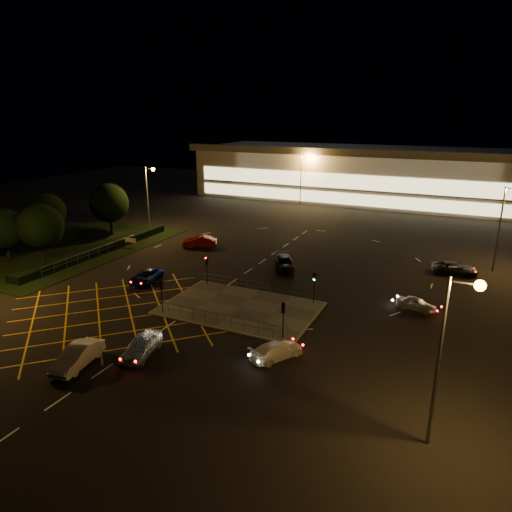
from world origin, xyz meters
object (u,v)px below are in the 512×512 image
at_px(signal_sw, 161,289).
at_px(car_near_silver, 141,346).
at_px(car_queue_white, 77,356).
at_px(signal_nw, 207,264).
at_px(car_right_silver, 417,304).
at_px(car_circ_red, 200,242).
at_px(car_east_grey, 455,269).
at_px(signal_se, 283,313).
at_px(car_far_dkgrey, 284,263).
at_px(car_approach_white, 276,350).
at_px(car_left_blue, 146,276).
at_px(signal_ne, 314,281).

bearing_deg(signal_sw, car_near_silver, 114.14).
bearing_deg(car_queue_white, car_near_silver, 35.97).
distance_m(signal_nw, car_near_silver, 15.33).
bearing_deg(signal_nw, car_right_silver, 7.40).
bearing_deg(signal_sw, signal_nw, -90.00).
bearing_deg(car_circ_red, car_east_grey, 71.67).
relative_size(signal_se, car_queue_white, 0.68).
bearing_deg(car_far_dkgrey, car_east_grey, -6.78).
distance_m(signal_nw, car_circ_red, 14.85).
distance_m(car_circ_red, car_approach_white, 31.27).
distance_m(signal_se, car_far_dkgrey, 17.75).
height_order(signal_sw, car_circ_red, signal_sw).
relative_size(signal_sw, car_queue_white, 0.68).
relative_size(car_near_silver, car_left_blue, 0.95).
relative_size(signal_sw, car_near_silver, 0.69).
xyz_separation_m(car_left_blue, car_circ_red, (-1.92, 14.21, 0.11)).
distance_m(signal_se, car_approach_white, 3.51).
bearing_deg(car_east_grey, car_queue_white, 136.09).
height_order(signal_se, car_right_silver, signal_se).
relative_size(signal_nw, car_queue_white, 0.68).
relative_size(car_right_silver, car_circ_red, 0.77).
distance_m(car_left_blue, car_circ_red, 14.34).
relative_size(car_queue_white, car_far_dkgrey, 0.89).
relative_size(car_left_blue, car_east_grey, 0.95).
relative_size(signal_ne, car_near_silver, 0.69).
height_order(signal_ne, car_near_silver, signal_ne).
distance_m(car_near_silver, car_right_silver, 25.31).
distance_m(signal_ne, car_near_silver, 17.45).
distance_m(car_far_dkgrey, car_right_silver, 16.68).
relative_size(signal_se, car_approach_white, 0.72).
height_order(car_right_silver, car_approach_white, car_approach_white).
xyz_separation_m(signal_sw, signal_ne, (12.00, 7.99, 0.00)).
height_order(signal_sw, signal_nw, same).
bearing_deg(car_east_grey, car_right_silver, 159.34).
bearing_deg(car_left_blue, signal_se, -26.35).
height_order(signal_ne, car_east_grey, signal_ne).
xyz_separation_m(signal_se, car_circ_red, (-20.44, 20.10, -1.59)).
height_order(signal_sw, car_left_blue, signal_sw).
xyz_separation_m(signal_nw, car_queue_white, (-0.12, -18.18, -1.60)).
height_order(signal_se, car_near_silver, signal_se).
bearing_deg(car_queue_white, car_right_silver, 35.18).
bearing_deg(signal_ne, car_left_blue, -173.55).
distance_m(car_queue_white, car_far_dkgrey, 27.25).
bearing_deg(signal_sw, car_far_dkgrey, -108.66).
distance_m(signal_sw, car_circ_red, 21.86).
relative_size(signal_se, car_near_silver, 0.69).
height_order(signal_se, car_far_dkgrey, signal_se).
height_order(signal_nw, car_near_silver, signal_nw).
bearing_deg(car_approach_white, signal_ne, -56.33).
height_order(car_left_blue, car_right_silver, car_left_blue).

